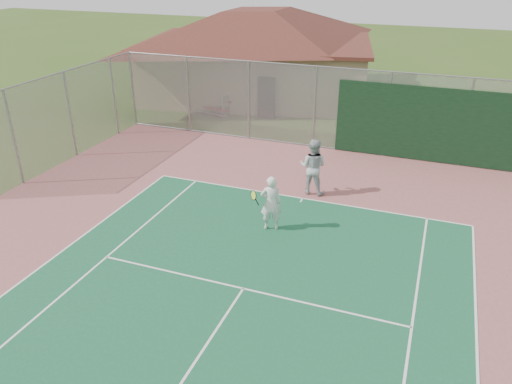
% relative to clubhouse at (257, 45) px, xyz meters
% --- Properties ---
extents(back_fence, '(20.08, 0.11, 3.53)m').
position_rel_clubhouse_xyz_m(back_fence, '(8.44, -7.32, -1.27)').
color(back_fence, gray).
rests_on(back_fence, ground).
extents(side_fence_left, '(0.08, 9.00, 3.50)m').
position_rel_clubhouse_xyz_m(side_fence_left, '(-3.67, -11.80, -1.18)').
color(side_fence_left, gray).
rests_on(side_fence_left, ground).
extents(clubhouse, '(14.86, 11.35, 5.78)m').
position_rel_clubhouse_xyz_m(clubhouse, '(0.00, 0.00, 0.00)').
color(clubhouse, tan).
rests_on(clubhouse, ground).
extents(bleachers, '(3.25, 2.35, 1.07)m').
position_rel_clubhouse_xyz_m(bleachers, '(-1.29, -3.84, -2.37)').
color(bleachers, maroon).
rests_on(bleachers, ground).
extents(player_white_front, '(0.98, 0.75, 1.74)m').
position_rel_clubhouse_xyz_m(player_white_front, '(5.97, -14.77, -2.06)').
color(player_white_front, silver).
rests_on(player_white_front, ground).
extents(player_grey_back, '(0.99, 0.78, 1.98)m').
position_rel_clubhouse_xyz_m(player_grey_back, '(6.49, -11.84, -1.94)').
color(player_grey_back, '#AFB2B4').
rests_on(player_grey_back, ground).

